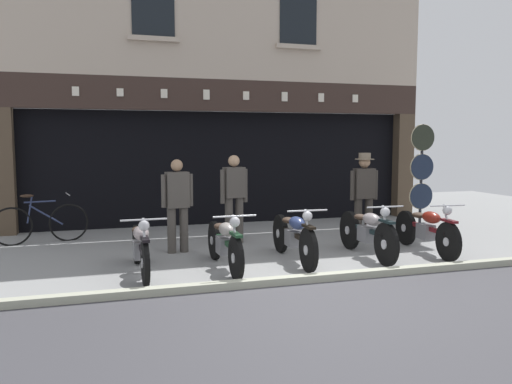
# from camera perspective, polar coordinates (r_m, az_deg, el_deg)

# --- Properties ---
(ground) EXTENTS (21.78, 22.00, 0.18)m
(ground) POSITION_cam_1_polar(r_m,az_deg,el_deg) (6.30, 10.06, -12.67)
(ground) COLOR gray
(shop_facade) EXTENTS (10.08, 4.42, 6.46)m
(shop_facade) POSITION_cam_1_polar(r_m,az_deg,el_deg) (13.58, -5.23, 4.90)
(shop_facade) COLOR black
(shop_facade) RESTS_ON ground
(motorcycle_left) EXTENTS (0.62, 1.93, 0.90)m
(motorcycle_left) POSITION_cam_1_polar(r_m,az_deg,el_deg) (7.67, -12.75, -5.88)
(motorcycle_left) COLOR black
(motorcycle_left) RESTS_ON ground
(motorcycle_center_left) EXTENTS (0.62, 1.94, 0.90)m
(motorcycle_center_left) POSITION_cam_1_polar(r_m,az_deg,el_deg) (7.76, -3.51, -5.57)
(motorcycle_center_left) COLOR black
(motorcycle_center_left) RESTS_ON ground
(motorcycle_center) EXTENTS (0.62, 2.06, 0.92)m
(motorcycle_center) POSITION_cam_1_polar(r_m,az_deg,el_deg) (8.24, 4.23, -4.82)
(motorcycle_center) COLOR black
(motorcycle_center) RESTS_ON ground
(motorcycle_center_right) EXTENTS (0.62, 1.98, 0.94)m
(motorcycle_center_right) POSITION_cam_1_polar(r_m,az_deg,el_deg) (8.73, 12.29, -4.30)
(motorcycle_center_right) COLOR black
(motorcycle_center_right) RESTS_ON ground
(motorcycle_right) EXTENTS (0.62, 1.99, 0.91)m
(motorcycle_right) POSITION_cam_1_polar(r_m,az_deg,el_deg) (9.34, 18.47, -3.89)
(motorcycle_right) COLOR black
(motorcycle_right) RESTS_ON ground
(salesman_left) EXTENTS (0.56, 0.27, 1.62)m
(salesman_left) POSITION_cam_1_polar(r_m,az_deg,el_deg) (8.91, -8.76, -1.05)
(salesman_left) COLOR #47423D
(salesman_left) RESTS_ON ground
(shopkeeper_center) EXTENTS (0.55, 0.29, 1.67)m
(shopkeeper_center) POSITION_cam_1_polar(r_m,az_deg,el_deg) (9.61, -2.46, -0.29)
(shopkeeper_center) COLOR #47423D
(shopkeeper_center) RESTS_ON ground
(salesman_right) EXTENTS (0.56, 0.37, 1.71)m
(salesman_right) POSITION_cam_1_polar(r_m,az_deg,el_deg) (10.01, 11.94, 0.00)
(salesman_right) COLOR #38332D
(salesman_right) RESTS_ON ground
(tyre_sign_pole) EXTENTS (0.58, 0.06, 2.29)m
(tyre_sign_pole) POSITION_cam_1_polar(r_m,az_deg,el_deg) (11.69, 18.00, 2.55)
(tyre_sign_pole) COLOR #232328
(tyre_sign_pole) RESTS_ON ground
(advert_board_near) EXTENTS (0.66, 0.03, 1.02)m
(advert_board_near) POSITION_cam_1_polar(r_m,az_deg,el_deg) (11.72, -13.70, 4.22)
(advert_board_near) COLOR beige
(advert_board_far) EXTENTS (0.80, 0.03, 0.96)m
(advert_board_far) POSITION_cam_1_polar(r_m,az_deg,el_deg) (11.72, -19.95, 3.93)
(advert_board_far) COLOR silver
(leaning_bicycle) EXTENTS (1.72, 0.52, 0.96)m
(leaning_bicycle) POSITION_cam_1_polar(r_m,az_deg,el_deg) (10.53, -22.91, -3.18)
(leaning_bicycle) COLOR black
(leaning_bicycle) RESTS_ON ground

